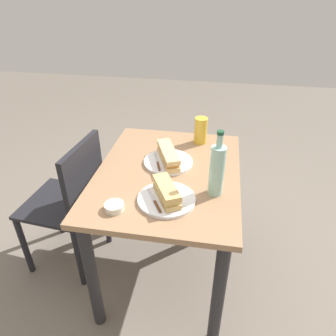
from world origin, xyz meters
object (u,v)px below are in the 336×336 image
(chair_far, at_px, (72,199))
(baguette_sandwich_far, at_px, (167,192))
(water_bottle, at_px, (217,170))
(beer_glass, at_px, (201,130))
(knife_near, at_px, (158,163))
(plate_far, at_px, (167,199))
(plate_near, at_px, (168,162))
(baguette_sandwich_near, at_px, (168,155))
(dining_table, at_px, (168,193))
(knife_far, at_px, (155,201))
(olive_bowl, at_px, (114,207))

(chair_far, height_order, baguette_sandwich_far, chair_far)
(chair_far, xyz_separation_m, water_bottle, (-0.13, -0.80, 0.37))
(beer_glass, bearing_deg, knife_near, 146.96)
(water_bottle, bearing_deg, plate_far, 114.42)
(chair_far, relative_size, plate_near, 3.28)
(beer_glass, bearing_deg, chair_far, 117.28)
(chair_far, distance_m, water_bottle, 0.89)
(baguette_sandwich_near, distance_m, plate_far, 0.32)
(dining_table, xyz_separation_m, plate_far, (-0.24, -0.03, 0.14))
(baguette_sandwich_near, bearing_deg, plate_near, -172.87)
(dining_table, height_order, knife_far, knife_far)
(plate_far, distance_m, olive_bowl, 0.23)
(chair_far, distance_m, plate_near, 0.61)
(plate_near, relative_size, beer_glass, 1.68)
(baguette_sandwich_near, relative_size, baguette_sandwich_far, 1.24)
(plate_near, bearing_deg, plate_far, -171.51)
(plate_far, height_order, olive_bowl, olive_bowl)
(knife_near, bearing_deg, plate_far, -161.04)
(dining_table, relative_size, plate_far, 3.59)
(chair_far, bearing_deg, plate_far, -111.14)
(water_bottle, relative_size, olive_bowl, 3.68)
(plate_far, xyz_separation_m, baguette_sandwich_far, (0.00, 0.00, 0.04))
(olive_bowl, bearing_deg, chair_far, 49.40)
(knife_far, xyz_separation_m, water_bottle, (0.13, -0.25, 0.11))
(chair_far, relative_size, plate_far, 3.28)
(plate_far, bearing_deg, dining_table, 8.26)
(knife_near, distance_m, water_bottle, 0.37)
(knife_far, relative_size, beer_glass, 1.05)
(baguette_sandwich_near, bearing_deg, knife_near, 123.59)
(plate_near, distance_m, baguette_sandwich_far, 0.32)
(water_bottle, bearing_deg, chair_far, 80.48)
(baguette_sandwich_near, bearing_deg, water_bottle, -130.93)
(knife_far, distance_m, beer_glass, 0.64)
(plate_near, xyz_separation_m, plate_far, (-0.32, -0.05, 0.00))
(knife_near, xyz_separation_m, olive_bowl, (-0.38, 0.11, -0.00))
(dining_table, height_order, plate_far, plate_far)
(dining_table, xyz_separation_m, plate_near, (0.08, 0.01, 0.14))
(baguette_sandwich_far, height_order, water_bottle, water_bottle)
(chair_far, xyz_separation_m, knife_near, (0.05, -0.49, 0.26))
(chair_far, distance_m, knife_far, 0.66)
(chair_far, distance_m, plate_far, 0.68)
(chair_far, relative_size, baguette_sandwich_far, 4.03)
(plate_near, height_order, water_bottle, water_bottle)
(plate_near, xyz_separation_m, knife_near, (-0.03, 0.05, 0.01))
(knife_near, bearing_deg, knife_far, -170.87)
(knife_near, relative_size, plate_far, 0.67)
(plate_far, height_order, baguette_sandwich_far, baguette_sandwich_far)
(dining_table, bearing_deg, plate_far, -171.74)
(baguette_sandwich_near, xyz_separation_m, beer_glass, (0.27, -0.15, 0.03))
(dining_table, distance_m, plate_near, 0.17)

